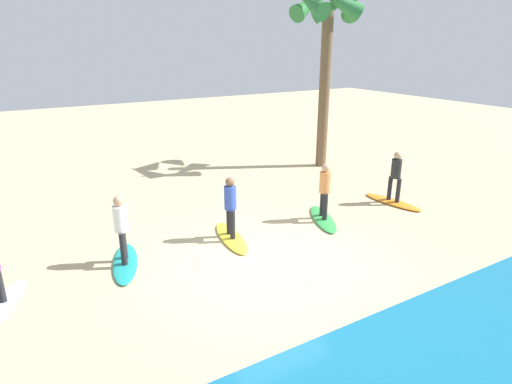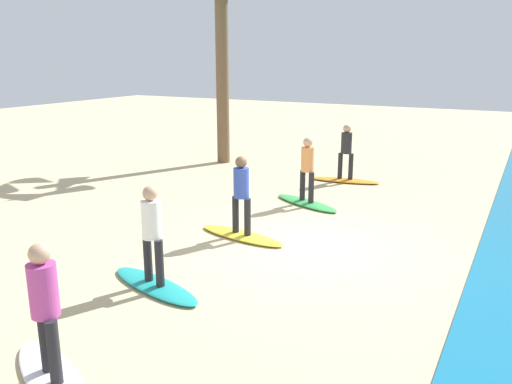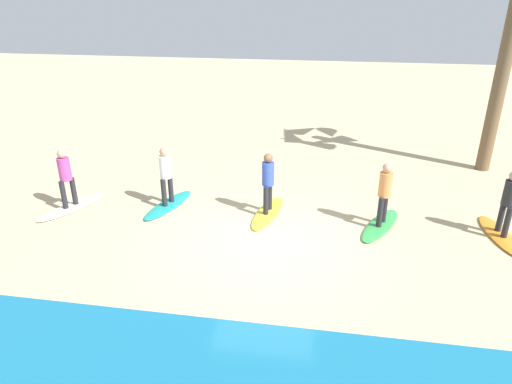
# 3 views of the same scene
# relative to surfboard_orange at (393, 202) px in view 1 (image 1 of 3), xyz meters

# --- Properties ---
(ground_plane) EXTENTS (60.00, 60.00, 0.00)m
(ground_plane) POSITION_rel_surfboard_orange_xyz_m (5.60, 1.17, -0.04)
(ground_plane) COLOR #CCB789
(surfboard_orange) EXTENTS (0.83, 2.16, 0.09)m
(surfboard_orange) POSITION_rel_surfboard_orange_xyz_m (0.00, 0.00, 0.00)
(surfboard_orange) COLOR orange
(surfboard_orange) RESTS_ON ground
(surfer_orange) EXTENTS (0.32, 0.46, 1.64)m
(surfer_orange) POSITION_rel_surfboard_orange_xyz_m (-0.00, 0.00, 0.99)
(surfer_orange) COLOR #232328
(surfer_orange) RESTS_ON surfboard_orange
(surfboard_green) EXTENTS (1.37, 2.15, 0.09)m
(surfboard_green) POSITION_rel_surfboard_orange_xyz_m (2.86, -0.06, 0.00)
(surfboard_green) COLOR green
(surfboard_green) RESTS_ON ground
(surfer_green) EXTENTS (0.32, 0.43, 1.64)m
(surfer_green) POSITION_rel_surfboard_orange_xyz_m (2.86, -0.06, 0.99)
(surfer_green) COLOR #232328
(surfer_green) RESTS_ON surfboard_green
(surfboard_yellow) EXTENTS (0.91, 2.16, 0.09)m
(surfboard_yellow) POSITION_rel_surfboard_orange_xyz_m (5.80, -0.29, 0.00)
(surfboard_yellow) COLOR yellow
(surfboard_yellow) RESTS_ON ground
(surfer_yellow) EXTENTS (0.32, 0.46, 1.64)m
(surfer_yellow) POSITION_rel_surfboard_orange_xyz_m (5.80, -0.29, 0.99)
(surfer_yellow) COLOR #232328
(surfer_yellow) RESTS_ON surfboard_yellow
(surfboard_teal) EXTENTS (1.11, 2.17, 0.09)m
(surfboard_teal) POSITION_rel_surfboard_orange_xyz_m (8.61, -0.33, 0.00)
(surfboard_teal) COLOR teal
(surfboard_teal) RESTS_ON ground
(surfer_teal) EXTENTS (0.32, 0.45, 1.64)m
(surfer_teal) POSITION_rel_surfboard_orange_xyz_m (8.61, -0.33, 0.99)
(surfer_teal) COLOR #232328
(surfer_teal) RESTS_ON surfboard_teal
(surfboard_white) EXTENTS (1.38, 2.14, 0.09)m
(surfboard_white) POSITION_rel_surfboard_orange_xyz_m (11.21, 0.26, 0.00)
(surfboard_white) COLOR white
(surfboard_white) RESTS_ON ground
(palm_tree) EXTENTS (2.88, 3.03, 7.07)m
(palm_tree) POSITION_rel_surfboard_orange_xyz_m (-0.85, -4.80, 5.63)
(palm_tree) COLOR brown
(palm_tree) RESTS_ON ground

